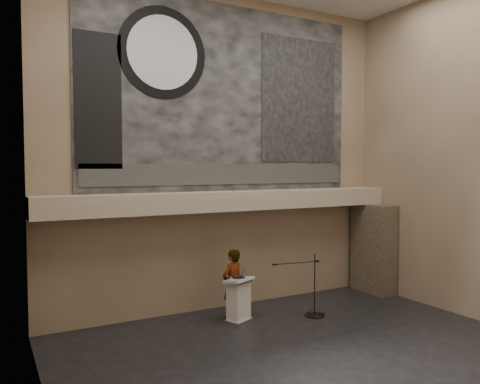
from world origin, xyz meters
TOP-DOWN VIEW (x-y plane):
  - floor at (0.00, 0.00)m, footprint 10.00×10.00m
  - wall_back at (0.00, 4.00)m, footprint 10.00×0.02m
  - wall_left at (-5.00, 0.00)m, footprint 0.02×8.00m
  - wall_right at (5.00, 0.00)m, footprint 0.02×8.00m
  - soffit at (0.00, 3.60)m, footprint 10.00×0.80m
  - sprinkler_left at (-1.60, 3.55)m, footprint 0.04×0.04m
  - sprinkler_right at (1.90, 3.55)m, footprint 0.04×0.04m
  - banner at (0.00, 3.97)m, footprint 8.00×0.05m
  - banner_text_strip at (0.00, 3.93)m, footprint 7.76×0.02m
  - banner_clock_rim at (-1.80, 3.93)m, footprint 2.30×0.02m
  - banner_clock_face at (-1.80, 3.91)m, footprint 1.84×0.02m
  - banner_building_print at (2.40, 3.93)m, footprint 2.60×0.02m
  - banner_brick_print at (-3.40, 3.93)m, footprint 1.10×0.02m
  - stone_pier at (4.65, 3.15)m, footprint 0.60×1.40m
  - lectern at (-0.35, 2.63)m, footprint 0.81×0.70m
  - binder at (-0.35, 2.64)m, footprint 0.36×0.33m
  - papers at (-0.45, 2.57)m, footprint 0.21×0.28m
  - speaker_person at (-0.35, 2.95)m, footprint 0.75×0.61m
  - mic_stand at (1.57, 2.14)m, footprint 1.43×0.52m

SIDE VIEW (x-z plane):
  - floor at x=0.00m, z-range 0.00..0.00m
  - mic_stand at x=1.57m, z-range -0.57..1.03m
  - lectern at x=-0.35m, z-range -0.01..1.12m
  - speaker_person at x=-0.35m, z-range 0.00..1.77m
  - papers at x=-0.45m, z-range 1.10..1.10m
  - binder at x=-0.35m, z-range 1.10..1.14m
  - stone_pier at x=4.65m, z-range 0.00..2.70m
  - sprinkler_left at x=-1.60m, z-range 2.64..2.70m
  - sprinkler_right at x=1.90m, z-range 2.64..2.70m
  - soffit at x=0.00m, z-range 2.70..3.20m
  - banner_text_strip at x=0.00m, z-range 3.38..3.93m
  - wall_back at x=0.00m, z-range 0.00..8.50m
  - wall_left at x=-5.00m, z-range 0.00..8.50m
  - wall_right at x=5.00m, z-range 0.00..8.50m
  - banner_brick_print at x=-3.40m, z-range 3.80..7.00m
  - banner at x=0.00m, z-range 3.20..8.20m
  - banner_building_print at x=2.40m, z-range 4.00..7.60m
  - banner_clock_rim at x=-1.80m, z-range 5.55..7.85m
  - banner_clock_face at x=-1.80m, z-range 5.78..7.62m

